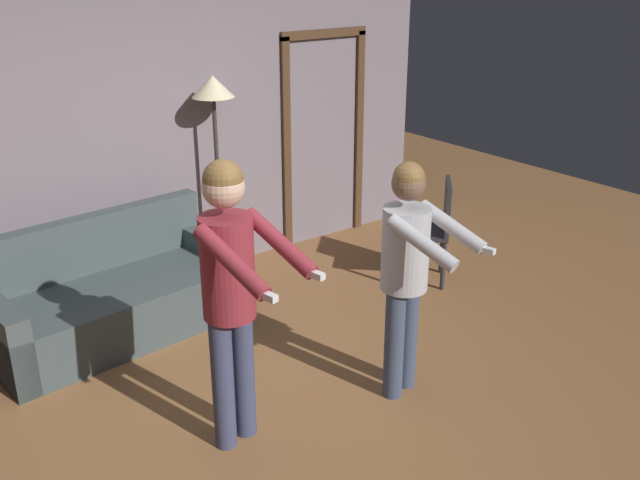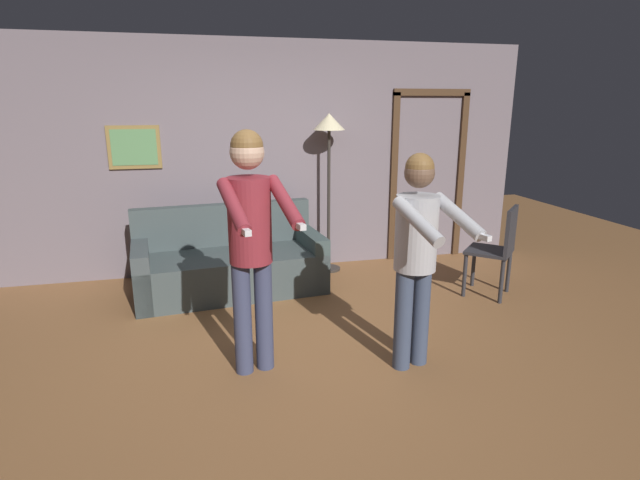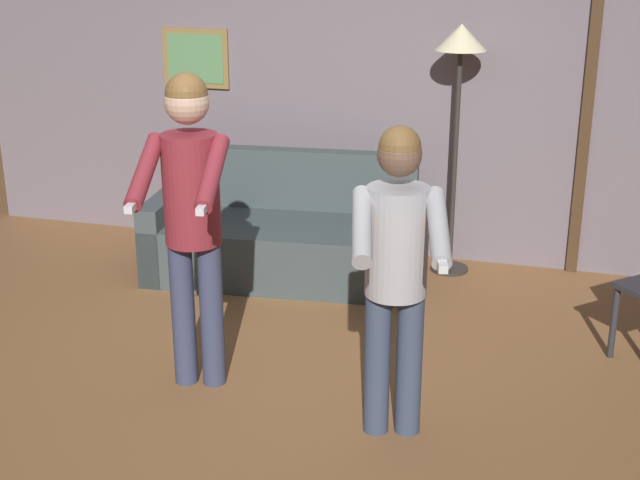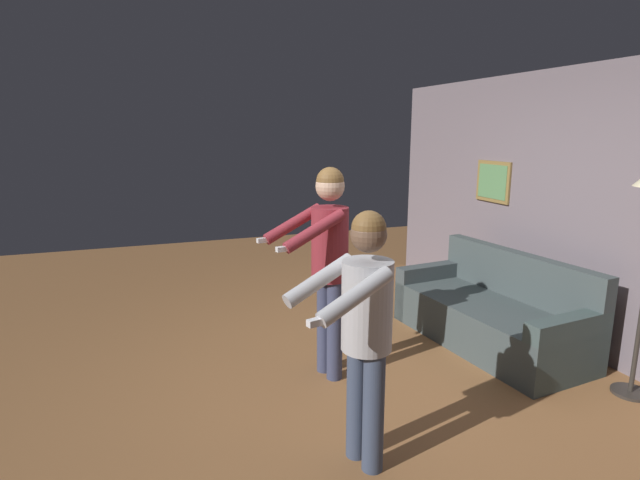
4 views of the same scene
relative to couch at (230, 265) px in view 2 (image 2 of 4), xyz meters
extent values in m
plane|color=#916038|center=(0.41, -1.61, -0.28)|extent=(12.00, 12.00, 0.00)
cube|color=slate|center=(0.41, 0.69, 1.02)|extent=(6.40, 0.06, 2.60)
cube|color=olive|center=(-0.91, 0.64, 1.18)|extent=(0.54, 0.02, 0.46)
cube|color=#5D915A|center=(-0.91, 0.63, 1.18)|extent=(0.46, 0.01, 0.38)
cube|color=#4C331E|center=(2.06, 0.64, 0.74)|extent=(0.08, 0.04, 2.04)
cube|color=#4C331E|center=(2.96, 0.64, 0.74)|extent=(0.08, 0.04, 2.04)
cube|color=#4C331E|center=(2.51, 0.64, 1.76)|extent=(0.98, 0.04, 0.08)
cube|color=#414D4D|center=(0.00, -0.04, -0.07)|extent=(1.97, 1.03, 0.42)
cube|color=#414D4D|center=(-0.03, 0.31, 0.37)|extent=(1.90, 0.33, 0.45)
cube|color=#434C4E|center=(-0.86, -0.13, 0.01)|extent=(0.24, 0.86, 0.58)
cube|color=#3F504F|center=(0.87, 0.04, 0.01)|extent=(0.24, 0.86, 0.58)
cylinder|color=#332D28|center=(1.18, 0.41, -0.27)|extent=(0.28, 0.28, 0.02)
cylinder|color=#332D28|center=(1.18, 0.41, 0.55)|extent=(0.04, 0.04, 1.60)
cone|color=#F9EAB7|center=(1.18, 0.41, 1.44)|extent=(0.36, 0.36, 0.18)
cylinder|color=#3C4262|center=(-0.02, -1.71, 0.14)|extent=(0.13, 0.13, 0.84)
cylinder|color=#3C4262|center=(0.14, -1.68, 0.14)|extent=(0.13, 0.13, 0.84)
cylinder|color=maroon|center=(0.06, -1.70, 0.86)|extent=(0.30, 0.30, 0.59)
sphere|color=#D8AD8E|center=(0.06, -1.70, 1.32)|extent=(0.23, 0.23, 0.23)
sphere|color=brown|center=(0.06, -1.70, 1.36)|extent=(0.22, 0.22, 0.22)
cylinder|color=maroon|center=(-0.06, -1.96, 1.02)|extent=(0.18, 0.52, 0.29)
cube|color=white|center=(-0.02, -2.20, 0.91)|extent=(0.07, 0.15, 0.04)
cylinder|color=maroon|center=(0.27, -1.90, 1.02)|extent=(0.18, 0.52, 0.29)
cube|color=white|center=(0.32, -2.14, 0.91)|extent=(0.07, 0.15, 0.04)
cylinder|color=#3C4862|center=(1.13, -1.93, 0.10)|extent=(0.13, 0.13, 0.76)
cylinder|color=#3C4862|center=(1.28, -1.89, 0.10)|extent=(0.13, 0.13, 0.76)
cylinder|color=#B2B2B7|center=(1.21, -1.91, 0.75)|extent=(0.30, 0.30, 0.54)
sphere|color=brown|center=(1.21, -1.91, 1.17)|extent=(0.21, 0.21, 0.21)
sphere|color=brown|center=(1.21, -1.91, 1.21)|extent=(0.20, 0.20, 0.20)
cylinder|color=#B2B2B7|center=(1.09, -2.16, 0.90)|extent=(0.20, 0.48, 0.26)
cylinder|color=#B2B2B7|center=(1.42, -2.08, 0.90)|extent=(0.20, 0.48, 0.26)
cube|color=white|center=(1.48, -2.29, 0.81)|extent=(0.07, 0.16, 0.04)
cylinder|color=#2D2D33|center=(2.55, -0.48, -0.05)|extent=(0.04, 0.04, 0.45)
cylinder|color=#2D2D33|center=(2.30, -0.74, -0.05)|extent=(0.04, 0.04, 0.45)
cylinder|color=#2D2D33|center=(2.81, -0.73, -0.05)|extent=(0.04, 0.04, 0.45)
cylinder|color=#2D2D33|center=(2.56, -0.99, -0.05)|extent=(0.04, 0.04, 0.45)
cube|color=#2D2D33|center=(2.56, -0.74, 0.19)|extent=(0.59, 0.59, 0.03)
cube|color=#2D2D33|center=(2.70, -0.87, 0.43)|extent=(0.32, 0.33, 0.45)
camera|label=1|loc=(-1.67, -4.85, 2.46)|focal=40.00mm
camera|label=2|loc=(-0.26, -5.05, 1.63)|focal=28.00mm
camera|label=3|loc=(1.94, -5.83, 2.18)|focal=50.00mm
camera|label=4|loc=(3.69, -3.10, 1.75)|focal=28.00mm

